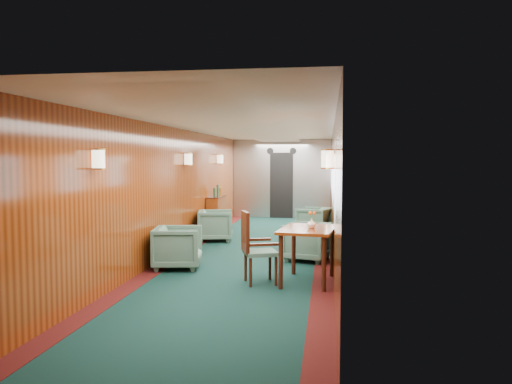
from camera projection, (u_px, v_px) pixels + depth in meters
room at (253, 168)px, 9.41m from camera, size 12.00×12.10×2.40m
bulkhead at (282, 179)px, 15.28m from camera, size 2.98×0.17×2.39m
windows_right at (332, 178)px, 9.46m from camera, size 0.02×8.60×0.80m
wall_sconces at (257, 160)px, 9.96m from camera, size 2.97×7.97×0.25m
dining_table at (308, 237)px, 7.24m from camera, size 0.88×1.15×0.80m
side_chair at (254, 245)px, 7.18m from camera, size 0.59×0.61×1.05m
credenza at (216, 213)px, 12.42m from camera, size 0.31×0.99×1.16m
flower_vase at (312, 223)px, 7.22m from camera, size 0.14×0.14×0.14m
armchair_left_near at (178, 247)px, 8.21m from camera, size 0.88×0.86×0.70m
armchair_left_far at (215, 225)px, 10.98m from camera, size 0.88×0.87×0.68m
armchair_right_near at (307, 241)px, 8.84m from camera, size 0.92×0.90×0.68m
armchair_right_far at (313, 221)px, 12.00m from camera, size 0.89×0.87×0.64m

